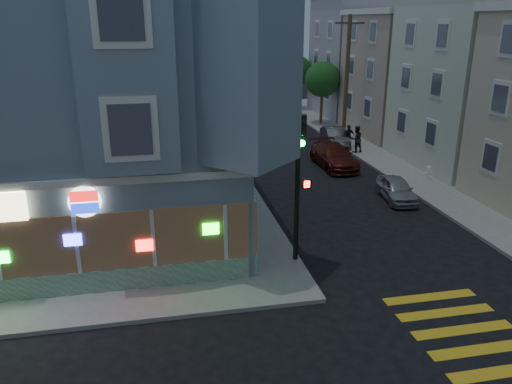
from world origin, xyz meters
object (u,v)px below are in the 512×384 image
object	(u,v)px
parked_car_b	(335,137)
traffic_signal	(300,164)
pedestrian_b	(349,136)
street_tree_far	(297,71)
parked_car_a	(397,189)
fire_hydrant	(428,172)
utility_pole	(347,77)
street_tree_near	(322,80)
parked_car_d	(284,119)
pedestrian_a	(356,139)
parked_car_c	(334,156)

from	to	relation	value
parked_car_b	traffic_signal	size ratio (longest dim) A/B	0.73
pedestrian_b	street_tree_far	bearing A→B (deg)	-103.00
parked_car_a	fire_hydrant	world-z (taller)	parked_car_a
utility_pole	street_tree_far	xyz separation A→B (m)	(0.20, 14.00, -0.86)
parked_car_b	street_tree_near	bearing A→B (deg)	85.63
pedestrian_b	traffic_signal	xyz separation A→B (m)	(-8.48, -16.37, 2.97)
parked_car_a	parked_car_d	world-z (taller)	parked_car_d
utility_pole	pedestrian_a	xyz separation A→B (m)	(-0.70, -4.16, -3.74)
parked_car_b	fire_hydrant	distance (m)	9.41
utility_pole	pedestrian_a	size ratio (longest dim) A/B	4.94
pedestrian_b	parked_car_b	xyz separation A→B (m)	(-0.60, 1.12, -0.28)
street_tree_near	pedestrian_b	size ratio (longest dim) A/B	3.28
parked_car_a	street_tree_far	bearing A→B (deg)	92.35
parked_car_a	traffic_signal	distance (m)	9.68
utility_pole	parked_car_d	bearing A→B (deg)	116.09
parked_car_d	street_tree_near	bearing A→B (deg)	-4.10
traffic_signal	pedestrian_a	bearing A→B (deg)	73.42
street_tree_far	parked_car_b	world-z (taller)	street_tree_far
pedestrian_a	parked_car_d	world-z (taller)	pedestrian_a
pedestrian_a	parked_car_d	xyz separation A→B (m)	(-2.37, 10.45, -0.45)
parked_car_c	traffic_signal	xyz separation A→B (m)	(-5.90, -12.29, 3.22)
street_tree_far	parked_car_c	xyz separation A→B (m)	(-3.47, -20.85, -3.23)
pedestrian_a	pedestrian_b	size ratio (longest dim) A/B	1.13
pedestrian_b	parked_car_a	world-z (taller)	pedestrian_b
parked_car_c	utility_pole	bearing A→B (deg)	63.58
parked_car_c	parked_car_d	xyz separation A→B (m)	(0.20, 13.13, -0.10)
street_tree_far	parked_car_b	distance (m)	16.06
parked_car_c	fire_hydrant	distance (m)	5.78
parked_car_c	pedestrian_b	bearing A→B (deg)	56.89
street_tree_near	street_tree_far	distance (m)	8.00
pedestrian_b	fire_hydrant	bearing A→B (deg)	91.78
street_tree_far	traffic_signal	world-z (taller)	traffic_signal
pedestrian_b	street_tree_near	bearing A→B (deg)	-105.78
pedestrian_a	parked_car_b	size ratio (longest dim) A/B	0.44
utility_pole	pedestrian_a	world-z (taller)	utility_pole
traffic_signal	pedestrian_b	bearing A→B (deg)	75.55
pedestrian_a	parked_car_b	world-z (taller)	pedestrian_a
traffic_signal	fire_hydrant	bearing A→B (deg)	52.42
street_tree_far	fire_hydrant	world-z (taller)	street_tree_far
street_tree_near	parked_car_c	bearing A→B (deg)	-105.13
utility_pole	street_tree_near	xyz separation A→B (m)	(0.20, 6.00, -0.86)
parked_car_d	fire_hydrant	distance (m)	17.54
traffic_signal	fire_hydrant	distance (m)	13.56
parked_car_d	parked_car_c	bearing A→B (deg)	-90.07
pedestrian_a	parked_car_a	distance (m)	9.26
parked_car_d	pedestrian_a	bearing A→B (deg)	-76.39
parked_car_a	traffic_signal	world-z (taller)	traffic_signal
traffic_signal	parked_car_a	bearing A→B (deg)	53.03
utility_pole	street_tree_far	world-z (taller)	utility_pole
pedestrian_b	parked_car_d	size ratio (longest dim) A/B	0.37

